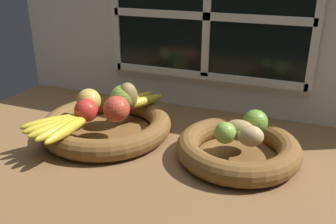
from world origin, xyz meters
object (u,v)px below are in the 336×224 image
Objects in this scene: apple_red_front at (86,110)px; lime_far at (255,122)px; apple_red_right at (117,109)px; lime_near at (225,133)px; banana_bunch_back at (136,100)px; pear_brown at (127,97)px; fruit_bowl_left at (107,125)px; potato_small at (251,136)px; chili_pepper at (246,136)px; fruit_bowl_right at (238,149)px; apple_green_back at (123,98)px; potato_large at (240,129)px; banana_bunch_front at (62,125)px; apple_golden_left at (89,101)px.

apple_red_front is 45.01cm from lime_far.
apple_red_front is at bearing -167.81° from lime_far.
lime_near is at bearing -3.15° from apple_red_right.
lime_near is (31.14, -14.89, 1.22)cm from banana_bunch_back.
fruit_bowl_left is at bearing -123.58° from pear_brown.
lime_far is (36.32, 6.33, -0.46)cm from apple_red_right.
chili_pepper is at bearing 117.63° from potato_small.
fruit_bowl_left is 40.31cm from chili_pepper.
fruit_bowl_right is at bearing -9.90° from pear_brown.
pear_brown is 33.10cm from lime_near.
potato_small is at bearing -1.54° from apple_red_right.
fruit_bowl_right is 3.71× the size of pear_brown.
apple_green_back is 0.46× the size of banana_bunch_back.
apple_green_back is at bearing 177.67° from lime_far.
apple_red_right reaches higher than fruit_bowl_left.
lime_far is at bearing 5.54° from fruit_bowl_left.
potato_large is at bearing 176.42° from fruit_bowl_right.
apple_red_front reaches higher than potato_small.
fruit_bowl_left is at bearing -150.28° from chili_pepper.
banana_bunch_front is 25.57cm from banana_bunch_back.
apple_green_back is (-35.57, 5.58, 6.93)cm from fruit_bowl_right.
pear_brown is 1.38× the size of potato_small.
apple_golden_left is 43.97cm from potato_large.
fruit_bowl_left is 2.25× the size of banana_bunch_back.
fruit_bowl_left is at bearing 63.69° from apple_red_front.
apple_red_right is at bearing 44.73° from banana_bunch_front.
apple_green_back reaches higher than potato_small.
apple_green_back is 1.17× the size of apple_red_front.
pear_brown is at bearing 29.12° from apple_golden_left.
potato_small is 7.34cm from lime_far.
apple_golden_left is at bearing 179.30° from potato_large.
banana_bunch_back is 2.71× the size of potato_small.
lime_near is at bearing -123.69° from potato_large.
apple_red_right is (-33.20, -2.33, 6.77)cm from fruit_bowl_right.
apple_red_front is at bearing -120.22° from pear_brown.
fruit_bowl_left is 5.78× the size of apple_red_front.
fruit_bowl_right is 1.89× the size of banana_bunch_back.
lime_far is (3.11, 4.00, 6.31)cm from fruit_bowl_right.
apple_red_right reaches higher than apple_golden_left.
pear_brown is at bearing 170.10° from potato_large.
apple_green_back reaches higher than chili_pepper.
lime_near is (41.01, 8.70, 1.19)cm from banana_bunch_front.
apple_red_right is (4.96, -2.33, 6.78)cm from fruit_bowl_left.
apple_red_right is 13.40cm from banana_bunch_back.
apple_red_right is 33.31cm from potato_large.
pear_brown reaches higher than potato_large.
banana_bunch_back is 2.21× the size of potato_large.
apple_green_back is at bearing 163.76° from lime_near.
fruit_bowl_right is 4.68cm from chili_pepper.
fruit_bowl_right is at bearing 16.22° from banana_bunch_front.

